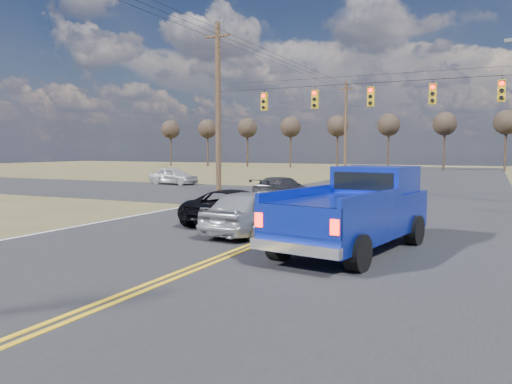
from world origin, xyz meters
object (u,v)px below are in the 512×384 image
at_px(pickup_truck, 356,211).
at_px(black_suv, 237,207).
at_px(silver_suv, 255,211).
at_px(dgrey_car_queue, 282,189).
at_px(white_car_queue, 374,190).
at_px(cross_car_west, 173,176).

xyz_separation_m(pickup_truck, black_suv, (-4.95, 2.88, -0.43)).
height_order(silver_suv, black_suv, silver_suv).
distance_m(pickup_truck, black_suv, 5.74).
bearing_deg(dgrey_car_queue, black_suv, 104.33).
distance_m(white_car_queue, dgrey_car_queue, 4.67).
bearing_deg(white_car_queue, black_suv, 72.62).
relative_size(white_car_queue, cross_car_west, 1.12).
height_order(white_car_queue, dgrey_car_queue, white_car_queue).
height_order(pickup_truck, dgrey_car_queue, pickup_truck).
height_order(black_suv, cross_car_west, cross_car_west).
bearing_deg(pickup_truck, silver_suv, 170.10).
relative_size(pickup_truck, silver_suv, 1.44).
distance_m(pickup_truck, dgrey_car_queue, 12.66).
bearing_deg(pickup_truck, white_car_queue, 109.57).
distance_m(silver_suv, cross_car_west, 22.70).
relative_size(black_suv, white_car_queue, 1.01).
bearing_deg(white_car_queue, dgrey_car_queue, 3.83).
bearing_deg(silver_suv, dgrey_car_queue, -66.83).
xyz_separation_m(white_car_queue, cross_car_west, (-16.54, 7.50, -0.06)).
relative_size(pickup_truck, cross_car_west, 1.55).
height_order(pickup_truck, white_car_queue, pickup_truck).
relative_size(pickup_truck, white_car_queue, 1.38).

